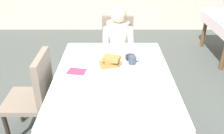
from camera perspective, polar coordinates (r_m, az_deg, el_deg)
ground_plane at (r=2.68m, az=0.33°, el=-15.45°), size 14.00×14.00×0.00m
dining_table_main at (r=2.28m, az=0.38°, el=-3.61°), size 1.12×1.52×0.74m
chair_diner at (r=3.37m, az=1.49°, el=5.28°), size 0.44×0.45×0.93m
diner_person at (r=3.18m, az=1.58°, el=6.46°), size 0.40×0.43×1.12m
chair_left_side at (r=2.47m, az=-17.93°, el=-5.79°), size 0.45×0.44×0.93m
plate_breakfast at (r=2.36m, az=-0.36°, el=0.30°), size 0.28×0.28×0.02m
breakfast_stack at (r=2.33m, az=-0.24°, el=1.46°), size 0.23×0.20×0.10m
cup_coffee at (r=2.40m, az=5.09°, el=1.65°), size 0.11×0.08×0.08m
bowl_butter at (r=2.50m, az=4.60°, el=2.34°), size 0.11×0.11×0.04m
syrup_pitcher at (r=2.53m, az=-5.72°, el=3.01°), size 0.08×0.08×0.07m
fork_left_of_plate at (r=2.35m, az=-5.00°, el=-0.04°), size 0.02×0.18×0.00m
knife_right_of_plate at (r=2.35m, az=4.27°, el=-0.05°), size 0.03×0.20×0.00m
spoon_near_edge at (r=2.11m, az=-1.36°, el=-3.48°), size 0.15×0.03×0.00m
napkin_folded at (r=2.29m, az=-8.46°, el=-1.05°), size 0.19×0.15×0.01m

